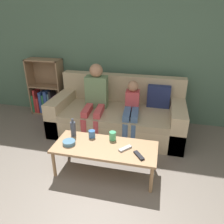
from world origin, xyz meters
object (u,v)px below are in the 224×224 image
(couch, at_px, (118,115))
(bookshelf, at_px, (47,93))
(person_child, at_px, (132,108))
(person_adult, at_px, (95,95))
(cup_near, at_px, (92,134))
(tv_remote_0, at_px, (139,155))
(snack_bowl, at_px, (69,142))
(cup_far, at_px, (113,136))
(coffee_table, at_px, (105,149))
(bottle, at_px, (73,129))
(tv_remote_1, at_px, (125,148))

(couch, bearing_deg, bookshelf, 164.51)
(person_child, bearing_deg, person_adult, 169.19)
(cup_near, distance_m, tv_remote_0, 0.69)
(couch, distance_m, snack_bowl, 1.18)
(person_adult, distance_m, snack_bowl, 1.04)
(cup_far, bearing_deg, bookshelf, 141.03)
(coffee_table, relative_size, cup_far, 11.42)
(coffee_table, xyz_separation_m, cup_far, (0.05, 0.17, 0.09))
(couch, height_order, bottle, couch)
(tv_remote_1, bearing_deg, bookshelf, -179.63)
(cup_far, bearing_deg, cup_near, -179.67)
(person_child, height_order, tv_remote_1, person_child)
(couch, bearing_deg, snack_bowl, -108.73)
(person_child, height_order, cup_far, person_child)
(person_adult, height_order, tv_remote_1, person_adult)
(person_child, bearing_deg, bottle, -134.96)
(person_child, distance_m, tv_remote_0, 1.03)
(couch, xyz_separation_m, bookshelf, (-1.51, 0.42, 0.11))
(bookshelf, relative_size, coffee_table, 0.85)
(couch, relative_size, person_adult, 1.87)
(coffee_table, bearing_deg, person_adult, 113.05)
(bookshelf, distance_m, cup_far, 2.09)
(person_adult, height_order, person_child, person_adult)
(person_child, bearing_deg, tv_remote_0, -81.12)
(bookshelf, relative_size, tv_remote_0, 6.43)
(coffee_table, bearing_deg, tv_remote_0, -13.89)
(tv_remote_1, height_order, bottle, bottle)
(cup_far, distance_m, tv_remote_0, 0.46)
(bookshelf, height_order, snack_bowl, bookshelf)
(tv_remote_1, height_order, snack_bowl, snack_bowl)
(couch, height_order, person_adult, person_adult)
(person_child, relative_size, bottle, 3.62)
(tv_remote_0, xyz_separation_m, tv_remote_1, (-0.17, 0.10, 0.00))
(coffee_table, relative_size, cup_near, 13.23)
(bookshelf, distance_m, person_child, 1.85)
(tv_remote_0, height_order, bottle, bottle)
(cup_near, height_order, cup_far, cup_far)
(snack_bowl, height_order, bottle, bottle)
(tv_remote_1, bearing_deg, coffee_table, -141.49)
(coffee_table, relative_size, person_adult, 1.11)
(cup_near, bearing_deg, tv_remote_0, -22.91)
(bottle, bearing_deg, snack_bowl, -83.80)
(person_child, relative_size, tv_remote_1, 5.49)
(bookshelf, relative_size, cup_near, 11.29)
(tv_remote_0, relative_size, bottle, 0.67)
(bookshelf, distance_m, tv_remote_1, 2.34)
(tv_remote_0, height_order, tv_remote_1, same)
(tv_remote_0, distance_m, bottle, 0.91)
(couch, relative_size, person_child, 2.36)
(person_adult, relative_size, snack_bowl, 7.28)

